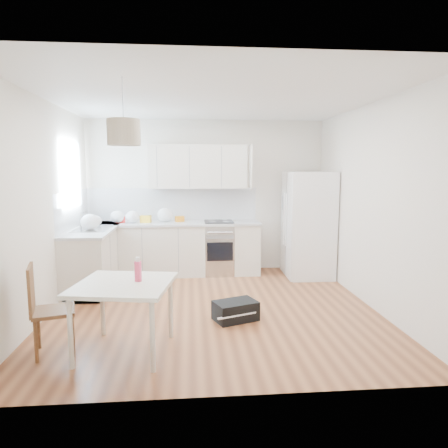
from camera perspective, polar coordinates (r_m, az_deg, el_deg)
name	(u,v)px	position (r m, az deg, el deg)	size (l,w,h in m)	color
floor	(214,308)	(5.43, -1.49, -11.88)	(4.20, 4.20, 0.00)	brown
ceiling	(213,98)	(5.19, -1.60, 17.49)	(4.20, 4.20, 0.00)	white
wall_back	(206,196)	(7.22, -2.54, 3.99)	(4.20, 4.20, 0.00)	white
wall_left	(44,208)	(5.43, -24.27, 2.08)	(4.20, 4.20, 0.00)	white
wall_right	(371,206)	(5.66, 20.22, 2.49)	(4.20, 4.20, 0.00)	white
window_glassblock	(71,175)	(6.50, -21.02, 6.60)	(0.02, 1.00, 1.00)	#BFE0F9
cabinets_back	(173,249)	(7.05, -7.28, -3.63)	(3.00, 0.60, 0.88)	silver
cabinets_left	(95,258)	(6.62, -17.95, -4.68)	(0.60, 1.80, 0.88)	silver
counter_back	(173,223)	(6.97, -7.34, 0.08)	(3.02, 0.64, 0.04)	#A9ACAE
counter_left	(94,229)	(6.54, -18.12, -0.74)	(0.64, 1.82, 0.04)	#A9ACAE
backsplash_back	(173,204)	(7.23, -7.29, 2.82)	(3.00, 0.01, 0.58)	white
backsplash_left	(73,210)	(6.58, -20.73, 1.91)	(0.01, 1.80, 0.58)	white
upper_cabinets	(198,167)	(7.04, -3.74, 8.16)	(1.70, 0.32, 0.75)	silver
range_oven	(219,249)	(7.06, -0.76, -3.55)	(0.50, 0.61, 0.88)	#B3B5B8
sink	(93,229)	(6.49, -18.22, -0.68)	(0.50, 0.80, 0.16)	#B3B5B8
refrigerator	(309,224)	(7.00, 12.02, -0.04)	(0.86, 0.89, 1.79)	white
dining_table	(124,290)	(4.12, -14.12, -9.16)	(1.04, 1.04, 0.72)	beige
dining_chair	(54,309)	(4.38, -23.14, -11.09)	(0.38, 0.38, 0.91)	#472A15
drink_bottle	(138,269)	(4.09, -12.19, -6.33)	(0.07, 0.07, 0.25)	#EF426A
gym_bag	(235,311)	(4.99, 1.65, -12.26)	(0.50, 0.33, 0.23)	black
pendant_lamp	(124,132)	(4.06, -14.12, 12.59)	(0.32, 0.32, 0.25)	#C3B496
grocery_bag_a	(117,217)	(7.05, -15.02, 0.99)	(0.23, 0.20, 0.21)	white
grocery_bag_b	(132,217)	(6.98, -12.95, 0.99)	(0.23, 0.20, 0.21)	white
grocery_bag_c	(165,215)	(7.01, -8.40, 1.27)	(0.27, 0.23, 0.24)	white
grocery_bag_d	(95,221)	(6.73, -17.93, 0.43)	(0.20, 0.17, 0.18)	white
grocery_bag_e	(90,222)	(6.33, -18.63, 0.26)	(0.27, 0.23, 0.24)	white
snack_orange	(180,219)	(7.02, -6.35, 0.72)	(0.14, 0.09, 0.10)	orange
snack_yellow	(146,219)	(7.01, -11.13, 0.71)	(0.18, 0.11, 0.12)	gold
snack_red	(120,220)	(7.08, -14.59, 0.60)	(0.15, 0.10, 0.11)	red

